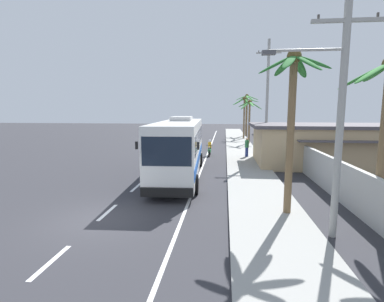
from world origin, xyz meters
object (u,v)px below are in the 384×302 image
Objects in this scene: motorcycle_beside_bus at (210,149)px; palm_nearest at (244,107)px; palm_second at (292,101)px; roadside_building at (361,145)px; coach_bus_foreground at (180,146)px; utility_pole_nearest at (338,105)px; palm_farthest at (249,111)px; pedestrian_near_kerb at (247,147)px; palm_third at (247,106)px; utility_pole_mid at (267,98)px.

palm_nearest is at bearing 75.34° from motorcycle_beside_bus.
roadside_building is (7.95, 11.77, -3.07)m from palm_second.
coach_bus_foreground is at bearing -102.95° from palm_nearest.
utility_pole_nearest reaches higher than palm_farthest.
pedestrian_near_kerb is 9.05m from roadside_building.
palm_third reaches higher than motorcycle_beside_bus.
motorcycle_beside_bus is 16.64m from palm_second.
coach_bus_foreground is 1.79× the size of palm_second.
utility_pole_nearest is at bearing -89.78° from palm_third.
motorcycle_beside_bus is at bearing -103.11° from palm_third.
palm_second reaches higher than palm_nearest.
utility_pole_mid reaches higher than roadside_building.
palm_third is at bearing 77.87° from coach_bus_foreground.
palm_second is 1.19× the size of palm_farthest.
utility_pole_mid is at bearing -12.46° from motorcycle_beside_bus.
palm_second is 25.66m from palm_farthest.
pedestrian_near_kerb is 4.67m from utility_pole_mid.
motorcycle_beside_bus is 7.06m from utility_pole_mid.
palm_second is at bearing -91.39° from palm_third.
utility_pole_nearest reaches higher than roadside_building.
roadside_building is at bearing -21.44° from utility_pole_mid.
palm_farthest reaches higher than roadside_building.
palm_nearest is (-0.85, 17.30, -0.68)m from utility_pole_mid.
pedestrian_near_kerb is at bearing -15.82° from motorcycle_beside_bus.
palm_second reaches higher than motorcycle_beside_bus.
coach_bus_foreground is 14.42m from roadside_building.
coach_bus_foreground is 1.74× the size of palm_third.
utility_pole_mid reaches higher than palm_farthest.
utility_pole_nearest is at bearing -116.79° from roadside_building.
motorcycle_beside_bus is 0.31× the size of palm_nearest.
palm_second is 14.53m from roadside_building.
coach_bus_foreground is 1.42× the size of utility_pole_nearest.
utility_pole_nearest is at bearing -89.95° from utility_pole_mid.
motorcycle_beside_bus is 3.60m from pedestrian_near_kerb.
palm_farthest is at bearing 92.98° from utility_pole_mid.
pedestrian_near_kerb is 0.31× the size of palm_farthest.
palm_third is at bearing 87.72° from palm_farthest.
palm_farthest is at bearing -92.28° from palm_third.
palm_third is 26.25m from roadside_building.
utility_pole_nearest reaches higher than palm_third.
palm_farthest is 15.99m from roadside_building.
palm_nearest is (0.79, 17.15, 3.68)m from pedestrian_near_kerb.
pedestrian_near_kerb is at bearing 95.70° from utility_pole_nearest.
palm_third is 11.22m from palm_farthest.
palm_farthest is at bearing 118.40° from roadside_building.
utility_pole_mid is at bearing 49.46° from coach_bus_foreground.
utility_pole_nearest is 0.50× the size of roadside_building.
pedestrian_near_kerb is at bearing 92.38° from palm_second.
palm_farthest is (1.06, 11.02, 3.21)m from pedestrian_near_kerb.
motorcycle_beside_bus is (1.52, 8.84, -1.40)m from coach_bus_foreground.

